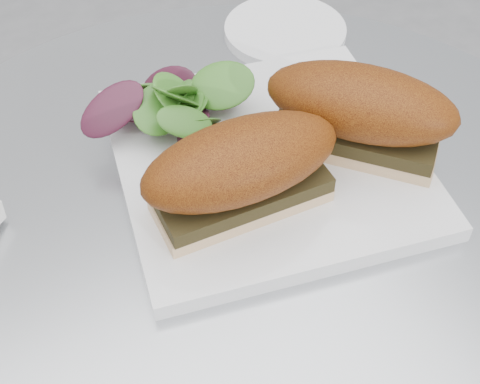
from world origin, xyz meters
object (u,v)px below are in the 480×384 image
object	(u,v)px
sandwich_right	(360,111)
saucer	(285,31)
sandwich_left	(241,169)
plate	(267,160)

from	to	relation	value
sandwich_right	saucer	size ratio (longest dim) A/B	1.29
sandwich_left	saucer	size ratio (longest dim) A/B	1.26
sandwich_left	saucer	xyz separation A→B (m)	(0.17, 0.21, -0.05)
plate	saucer	world-z (taller)	plate
sandwich_left	sandwich_right	xyz separation A→B (m)	(0.12, 0.01, 0.00)
sandwich_right	saucer	distance (m)	0.21
saucer	sandwich_right	bearing A→B (deg)	-104.84
plate	saucer	xyz separation A→B (m)	(0.12, 0.17, -0.00)
plate	sandwich_left	size ratio (longest dim) A/B	1.54
sandwich_right	saucer	xyz separation A→B (m)	(0.05, 0.20, -0.05)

